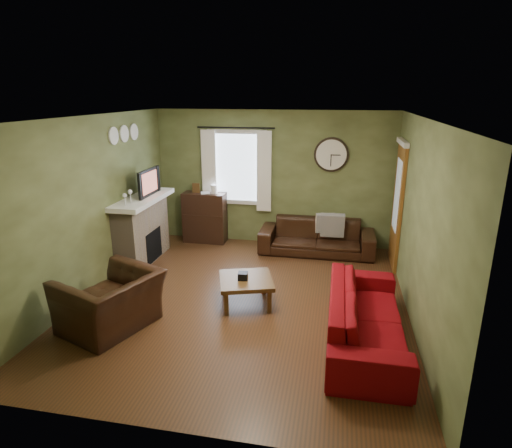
% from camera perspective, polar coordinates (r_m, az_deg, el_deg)
% --- Properties ---
extents(floor, '(4.60, 5.20, 0.00)m').
position_cam_1_polar(floor, '(6.36, -1.60, -10.08)').
color(floor, '#4A2C18').
rests_on(floor, ground).
extents(ceiling, '(4.60, 5.20, 0.00)m').
position_cam_1_polar(ceiling, '(5.66, -1.83, 14.01)').
color(ceiling, white).
rests_on(ceiling, ground).
extents(wall_left, '(0.00, 5.20, 2.60)m').
position_cam_1_polar(wall_left, '(6.75, -21.12, 2.20)').
color(wall_left, '#5E693A').
rests_on(wall_left, ground).
extents(wall_right, '(0.00, 5.20, 2.60)m').
position_cam_1_polar(wall_right, '(5.83, 20.91, -0.03)').
color(wall_right, '#5E693A').
rests_on(wall_right, ground).
extents(wall_back, '(4.60, 0.00, 2.60)m').
position_cam_1_polar(wall_back, '(8.36, 2.24, 6.07)').
color(wall_back, '#5E693A').
rests_on(wall_back, ground).
extents(wall_front, '(4.60, 0.00, 2.60)m').
position_cam_1_polar(wall_front, '(3.56, -11.12, -10.16)').
color(wall_front, '#5E693A').
rests_on(wall_front, ground).
extents(fireplace, '(0.40, 1.40, 1.10)m').
position_cam_1_polar(fireplace, '(7.82, -14.92, -0.98)').
color(fireplace, '#9E886A').
rests_on(fireplace, floor).
extents(firebox, '(0.04, 0.60, 0.55)m').
position_cam_1_polar(firebox, '(7.82, -13.53, -2.81)').
color(firebox, black).
rests_on(firebox, fireplace).
extents(mantel, '(0.58, 1.60, 0.08)m').
position_cam_1_polar(mantel, '(7.65, -15.06, 3.20)').
color(mantel, white).
rests_on(mantel, fireplace).
extents(tv, '(0.08, 0.60, 0.35)m').
position_cam_1_polar(tv, '(7.73, -14.57, 5.01)').
color(tv, black).
rests_on(tv, mantel).
extents(tv_screen, '(0.02, 0.62, 0.36)m').
position_cam_1_polar(tv_screen, '(7.68, -14.06, 5.40)').
color(tv_screen, '#994C3F').
rests_on(tv_screen, mantel).
extents(medallion_left, '(0.28, 0.28, 0.03)m').
position_cam_1_polar(medallion_left, '(7.26, -18.47, 11.10)').
color(medallion_left, white).
rests_on(medallion_left, wall_left).
extents(medallion_mid, '(0.28, 0.28, 0.03)m').
position_cam_1_polar(medallion_mid, '(7.57, -17.18, 11.43)').
color(medallion_mid, white).
rests_on(medallion_mid, wall_left).
extents(medallion_right, '(0.28, 0.28, 0.03)m').
position_cam_1_polar(medallion_right, '(7.88, -15.98, 11.73)').
color(medallion_right, white).
rests_on(medallion_right, wall_left).
extents(window_pane, '(1.00, 0.02, 1.30)m').
position_cam_1_polar(window_pane, '(8.44, -2.50, 7.55)').
color(window_pane, silver).
rests_on(window_pane, wall_back).
extents(curtain_rod, '(0.03, 0.03, 1.50)m').
position_cam_1_polar(curtain_rod, '(8.25, -2.74, 12.71)').
color(curtain_rod, black).
rests_on(curtain_rod, wall_back).
extents(curtain_left, '(0.28, 0.04, 1.55)m').
position_cam_1_polar(curtain_left, '(8.50, -6.29, 7.19)').
color(curtain_left, white).
rests_on(curtain_left, wall_back).
extents(curtain_right, '(0.28, 0.04, 1.55)m').
position_cam_1_polar(curtain_right, '(8.24, 1.09, 6.97)').
color(curtain_right, white).
rests_on(curtain_right, wall_back).
extents(wall_clock, '(0.64, 0.06, 0.64)m').
position_cam_1_polar(wall_clock, '(8.14, 10.00, 9.08)').
color(wall_clock, white).
rests_on(wall_clock, wall_back).
extents(door, '(0.05, 0.90, 2.10)m').
position_cam_1_polar(door, '(7.66, 18.35, 2.23)').
color(door, brown).
rests_on(door, floor).
extents(bookshelf, '(0.85, 0.36, 1.01)m').
position_cam_1_polar(bookshelf, '(8.64, -6.84, 0.88)').
color(bookshelf, black).
rests_on(bookshelf, floor).
extents(book, '(0.24, 0.28, 0.02)m').
position_cam_1_polar(book, '(8.46, -7.34, 3.71)').
color(book, '#4E3418').
rests_on(book, bookshelf).
extents(sofa_brown, '(2.12, 0.83, 0.62)m').
position_cam_1_polar(sofa_brown, '(8.11, 8.08, -1.70)').
color(sofa_brown, black).
rests_on(sofa_brown, floor).
extents(pillow_left, '(0.44, 0.15, 0.44)m').
position_cam_1_polar(pillow_left, '(8.04, 10.16, -0.16)').
color(pillow_left, gray).
rests_on(pillow_left, sofa_brown).
extents(pillow_right, '(0.38, 0.20, 0.36)m').
position_cam_1_polar(pillow_right, '(8.17, 9.22, 0.15)').
color(pillow_right, gray).
rests_on(pillow_right, sofa_brown).
extents(sofa_red, '(0.88, 2.25, 0.66)m').
position_cam_1_polar(sofa_red, '(5.43, 14.43, -11.85)').
color(sofa_red, maroon).
rests_on(sofa_red, floor).
extents(armchair, '(1.32, 1.40, 0.73)m').
position_cam_1_polar(armchair, '(5.82, -18.82, -9.78)').
color(armchair, black).
rests_on(armchair, floor).
extents(coffee_table, '(0.92, 0.92, 0.39)m').
position_cam_1_polar(coffee_table, '(6.17, -1.35, -8.94)').
color(coffee_table, '#4E3418').
rests_on(coffee_table, floor).
extents(tissue_box, '(0.15, 0.15, 0.10)m').
position_cam_1_polar(tissue_box, '(6.06, -1.75, -7.31)').
color(tissue_box, black).
rests_on(tissue_box, coffee_table).
extents(wine_glass_a, '(0.07, 0.07, 0.20)m').
position_cam_1_polar(wine_glass_a, '(7.10, -17.07, 3.12)').
color(wine_glass_a, white).
rests_on(wine_glass_a, mantel).
extents(wine_glass_b, '(0.08, 0.08, 0.22)m').
position_cam_1_polar(wine_glass_b, '(7.26, -16.39, 3.55)').
color(wine_glass_b, white).
rests_on(wine_glass_b, mantel).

